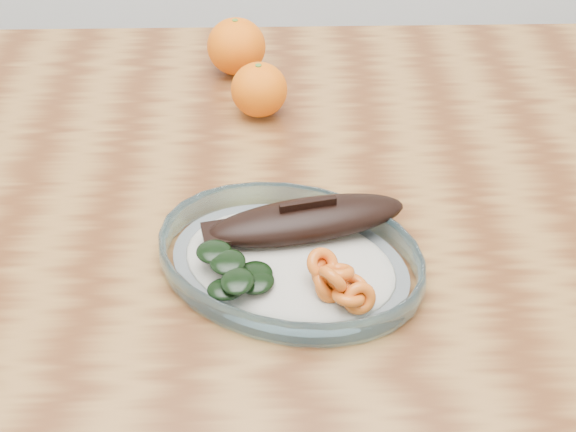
{
  "coord_description": "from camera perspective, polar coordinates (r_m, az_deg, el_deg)",
  "views": [
    {
      "loc": [
        0.09,
        -0.67,
        1.29
      ],
      "look_at": [
        0.1,
        -0.08,
        0.77
      ],
      "focal_mm": 45.0,
      "sensor_mm": 36.0,
      "label": 1
    }
  ],
  "objects": [
    {
      "name": "orange_right",
      "position": [
        0.96,
        -2.3,
        9.94
      ],
      "size": [
        0.07,
        0.07,
        0.07
      ],
      "primitive_type": "sphere",
      "color": "#FF5005",
      "rests_on": "dining_table"
    },
    {
      "name": "dining_table",
      "position": [
        0.93,
        -6.25,
        -2.24
      ],
      "size": [
        1.2,
        0.8,
        0.75
      ],
      "color": "#5B3015",
      "rests_on": "ground"
    },
    {
      "name": "plated_meal",
      "position": [
        0.74,
        0.17,
        -3.12
      ],
      "size": [
        0.64,
        0.64,
        0.08
      ],
      "rotation": [
        0.0,
        0.0,
        -0.36
      ],
      "color": "white",
      "rests_on": "dining_table"
    },
    {
      "name": "orange_left",
      "position": [
        1.05,
        -4.1,
        13.22
      ],
      "size": [
        0.08,
        0.08,
        0.08
      ],
      "primitive_type": "sphere",
      "color": "#FF5005",
      "rests_on": "dining_table"
    }
  ]
}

